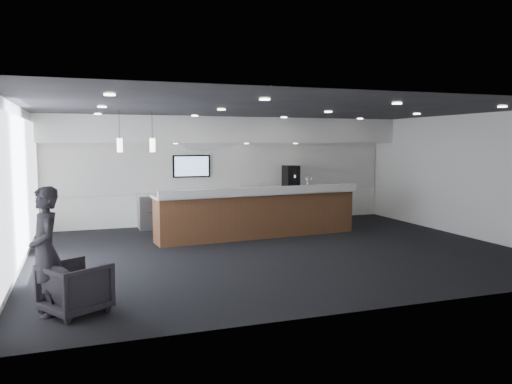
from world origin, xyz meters
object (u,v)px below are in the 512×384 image
object	(u,v)px
coffee_machine	(291,177)
armchair	(76,288)
service_counter	(258,214)
lounge_guest	(46,251)

from	to	relation	value
coffee_machine	armchair	bearing A→B (deg)	-135.52
service_counter	lounge_guest	distance (m)	6.26
lounge_guest	coffee_machine	bearing A→B (deg)	122.37
service_counter	lounge_guest	bearing A→B (deg)	-141.44
service_counter	coffee_machine	size ratio (longest dim) A/B	7.51
armchair	service_counter	bearing A→B (deg)	-75.92
armchair	coffee_machine	bearing A→B (deg)	-74.78
coffee_machine	lounge_guest	size ratio (longest dim) A/B	0.40
coffee_machine	armchair	world-z (taller)	coffee_machine
coffee_machine	lounge_guest	bearing A→B (deg)	-137.57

